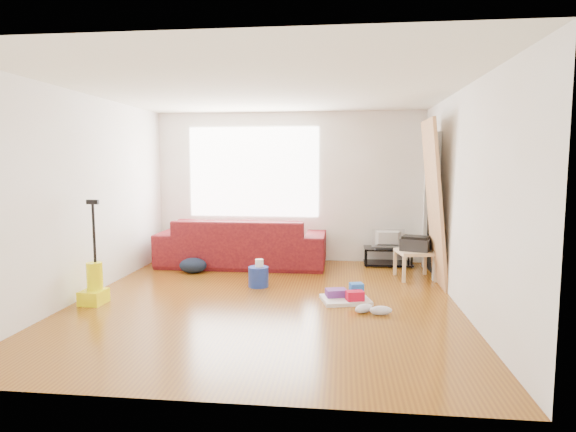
# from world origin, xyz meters

# --- Properties ---
(room) EXTENTS (4.51, 5.01, 2.51)m
(room) POSITION_xyz_m (0.07, 0.15, 1.25)
(room) COLOR brown
(room) RESTS_ON ground
(sofa) EXTENTS (2.66, 1.04, 0.78)m
(sofa) POSITION_xyz_m (-0.69, 1.95, 0.00)
(sofa) COLOR #410915
(sofa) RESTS_ON ground
(tv_stand) EXTENTS (0.77, 0.44, 0.29)m
(tv_stand) POSITION_xyz_m (1.65, 2.22, 0.15)
(tv_stand) COLOR black
(tv_stand) RESTS_ON ground
(tv) EXTENTS (0.52, 0.07, 0.30)m
(tv) POSITION_xyz_m (1.65, 2.22, 0.44)
(tv) COLOR black
(tv) RESTS_ON tv_stand
(side_table) EXTENTS (0.57, 0.57, 0.41)m
(side_table) POSITION_xyz_m (1.95, 1.35, 0.34)
(side_table) COLOR #D9B78D
(side_table) RESTS_ON ground
(printer) EXTENTS (0.47, 0.42, 0.21)m
(printer) POSITION_xyz_m (1.95, 1.35, 0.51)
(printer) COLOR #222326
(printer) RESTS_ON side_table
(bucket) EXTENTS (0.34, 0.34, 0.27)m
(bucket) POSITION_xyz_m (-0.20, 0.64, 0.00)
(bucket) COLOR #1D3599
(bucket) RESTS_ON ground
(toilet_paper) EXTENTS (0.11, 0.11, 0.10)m
(toilet_paper) POSITION_xyz_m (-0.19, 0.65, 0.19)
(toilet_paper) COLOR white
(toilet_paper) RESTS_ON bucket
(cleaning_tray) EXTENTS (0.65, 0.57, 0.20)m
(cleaning_tray) POSITION_xyz_m (0.97, 0.08, 0.06)
(cleaning_tray) COLOR white
(cleaning_tray) RESTS_ON ground
(backpack) EXTENTS (0.43, 0.35, 0.23)m
(backpack) POSITION_xyz_m (-1.33, 1.34, 0.00)
(backpack) COLOR black
(backpack) RESTS_ON ground
(sneakers) EXTENTS (0.44, 0.25, 0.10)m
(sneakers) POSITION_xyz_m (1.24, -0.38, 0.05)
(sneakers) COLOR silver
(sneakers) RESTS_ON ground
(vacuum) EXTENTS (0.27, 0.31, 1.23)m
(vacuum) POSITION_xyz_m (-2.00, -0.33, 0.23)
(vacuum) COLOR #FFF809
(vacuum) RESTS_ON ground
(door_panel) EXTENTS (0.28, 0.89, 2.23)m
(door_panel) POSITION_xyz_m (2.13, 1.02, 0.00)
(door_panel) COLOR #A7734F
(door_panel) RESTS_ON ground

